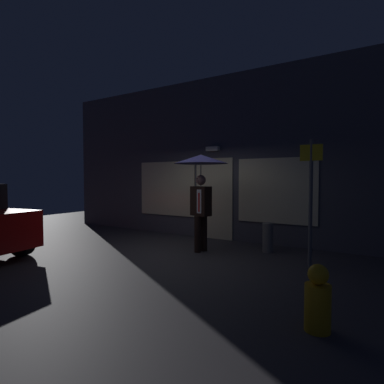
{
  "coord_description": "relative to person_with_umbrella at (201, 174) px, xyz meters",
  "views": [
    {
      "loc": [
        3.96,
        -5.33,
        1.64
      ],
      "look_at": [
        0.23,
        0.66,
        1.34
      ],
      "focal_mm": 29.02,
      "sensor_mm": 36.0,
      "label": 1
    }
  ],
  "objects": [
    {
      "name": "ground_plane",
      "position": [
        -0.47,
        -0.66,
        -1.75
      ],
      "size": [
        18.0,
        18.0,
        0.0
      ],
      "primitive_type": "plane",
      "color": "#38353A"
    },
    {
      "name": "building_facade",
      "position": [
        -0.47,
        1.69,
        0.44
      ],
      "size": [
        10.77,
        0.48,
        4.41
      ],
      "color": "#4C4C56",
      "rests_on": "ground"
    },
    {
      "name": "person_with_umbrella",
      "position": [
        0.0,
        0.0,
        0.0
      ],
      "size": [
        1.21,
        1.21,
        2.18
      ],
      "rotation": [
        0.0,
        0.0,
        -0.26
      ],
      "color": "black",
      "rests_on": "ground"
    },
    {
      "name": "street_sign_post",
      "position": [
        2.33,
        0.05,
        -0.4
      ],
      "size": [
        0.4,
        0.07,
        2.37
      ],
      "color": "#595B60",
      "rests_on": "ground"
    },
    {
      "name": "sidewalk_bollard",
      "position": [
        1.31,
        0.73,
        -1.41
      ],
      "size": [
        0.24,
        0.24,
        0.66
      ],
      "primitive_type": "cylinder",
      "color": "slate",
      "rests_on": "ground"
    },
    {
      "name": "fire_hydrant",
      "position": [
        2.91,
        -2.5,
        -1.41
      ],
      "size": [
        0.27,
        0.27,
        0.73
      ],
      "color": "gold",
      "rests_on": "ground"
    }
  ]
}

